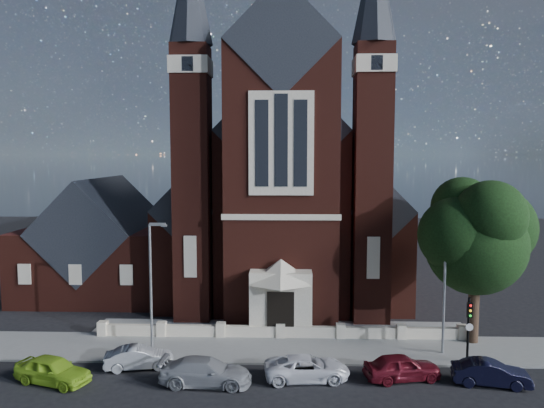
{
  "coord_description": "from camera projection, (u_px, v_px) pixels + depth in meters",
  "views": [
    {
      "loc": [
        0.56,
        -27.88,
        12.24
      ],
      "look_at": [
        -0.75,
        12.0,
        8.53
      ],
      "focal_mm": 35.0,
      "sensor_mm": 36.0,
      "label": 1
    }
  ],
  "objects": [
    {
      "name": "church",
      "position": [
        283.0,
        197.0,
        50.97
      ],
      "size": [
        20.01,
        34.9,
        29.2
      ],
      "color": "#491B13",
      "rests_on": "ground"
    },
    {
      "name": "forecourt_paving",
      "position": [
        281.0,
        329.0,
        37.36
      ],
      "size": [
        26.0,
        3.0,
        0.14
      ],
      "primitive_type": "cube",
      "color": "slate",
      "rests_on": "ground"
    },
    {
      "name": "parish_hall",
      "position": [
        103.0,
        248.0,
        46.96
      ],
      "size": [
        12.0,
        12.2,
        10.24
      ],
      "color": "#491B13",
      "rests_on": "ground"
    },
    {
      "name": "car_silver_a",
      "position": [
        139.0,
        358.0,
        30.39
      ],
      "size": [
        4.05,
        2.11,
        1.27
      ],
      "primitive_type": "imported",
      "rotation": [
        0.0,
        0.0,
        1.78
      ],
      "color": "#979A9E",
      "rests_on": "ground"
    },
    {
      "name": "car_navy",
      "position": [
        491.0,
        373.0,
        28.16
      ],
      "size": [
        4.17,
        2.03,
        1.32
      ],
      "primitive_type": "imported",
      "rotation": [
        0.0,
        0.0,
        1.41
      ],
      "color": "black",
      "rests_on": "ground"
    },
    {
      "name": "car_silver_b",
      "position": [
        206.0,
        372.0,
        28.21
      ],
      "size": [
        4.99,
        2.2,
        1.43
      ],
      "primitive_type": "imported",
      "rotation": [
        0.0,
        0.0,
        1.53
      ],
      "color": "#95979C",
      "rests_on": "ground"
    },
    {
      "name": "street_lamp_right",
      "position": [
        446.0,
        281.0,
        32.12
      ],
      "size": [
        1.16,
        0.22,
        8.09
      ],
      "color": "gray",
      "rests_on": "ground"
    },
    {
      "name": "car_lime_van",
      "position": [
        53.0,
        370.0,
        28.41
      ],
      "size": [
        4.59,
        2.99,
        1.45
      ],
      "primitive_type": "imported",
      "rotation": [
        0.0,
        0.0,
        1.24
      ],
      "color": "#96CB28",
      "rests_on": "ground"
    },
    {
      "name": "street_lamp_left",
      "position": [
        152.0,
        279.0,
        32.71
      ],
      "size": [
        1.16,
        0.22,
        8.09
      ],
      "color": "gray",
      "rests_on": "ground"
    },
    {
      "name": "traffic_signal",
      "position": [
        469.0,
        322.0,
        30.71
      ],
      "size": [
        0.28,
        0.42,
        4.0
      ],
      "color": "black",
      "rests_on": "ground"
    },
    {
      "name": "forecourt_wall",
      "position": [
        281.0,
        339.0,
        35.36
      ],
      "size": [
        24.0,
        0.4,
        0.9
      ],
      "primitive_type": "cube",
      "color": "beige",
      "rests_on": "ground"
    },
    {
      "name": "pavement_strip",
      "position": [
        280.0,
        350.0,
        33.37
      ],
      "size": [
        60.0,
        5.0,
        0.12
      ],
      "primitive_type": "cube",
      "color": "slate",
      "rests_on": "ground"
    },
    {
      "name": "ground",
      "position": [
        282.0,
        303.0,
        43.82
      ],
      "size": [
        120.0,
        120.0,
        0.0
      ],
      "primitive_type": "plane",
      "color": "black",
      "rests_on": "ground"
    },
    {
      "name": "car_white_suv",
      "position": [
        307.0,
        368.0,
        28.88
      ],
      "size": [
        4.83,
        2.57,
        1.29
      ],
      "primitive_type": "imported",
      "rotation": [
        0.0,
        0.0,
        1.66
      ],
      "color": "white",
      "rests_on": "ground"
    },
    {
      "name": "car_dark_red",
      "position": [
        402.0,
        367.0,
        28.85
      ],
      "size": [
        4.41,
        2.48,
        1.42
      ],
      "primitive_type": "imported",
      "rotation": [
        0.0,
        0.0,
        1.77
      ],
      "color": "maroon",
      "rests_on": "ground"
    },
    {
      "name": "street_tree",
      "position": [
        479.0,
        238.0,
        33.52
      ],
      "size": [
        6.4,
        6.6,
        10.7
      ],
      "color": "black",
      "rests_on": "ground"
    }
  ]
}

